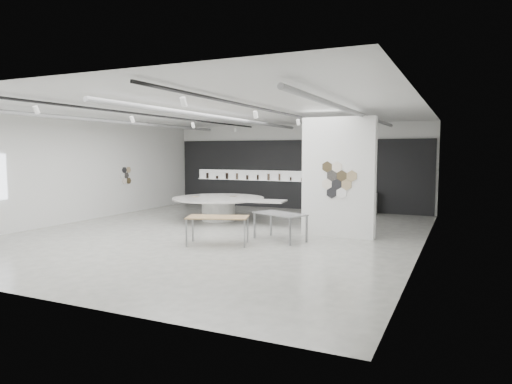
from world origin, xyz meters
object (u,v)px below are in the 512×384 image
at_px(display_island, 220,205).
at_px(sample_table_wood, 218,219).
at_px(kitchen_counter, 357,202).
at_px(partition_column, 338,177).
at_px(sample_table_stone, 280,216).

distance_m(display_island, sample_table_wood, 4.49).
distance_m(sample_table_wood, kitchen_counter, 8.36).
bearing_deg(sample_table_wood, display_island, 118.38).
distance_m(partition_column, display_island, 5.18).
bearing_deg(sample_table_wood, partition_column, 43.69).
height_order(partition_column, kitchen_counter, partition_column).
relative_size(partition_column, sample_table_stone, 2.09).
bearing_deg(sample_table_stone, kitchen_counter, 83.64).
height_order(display_island, sample_table_stone, display_island).
xyz_separation_m(display_island, sample_table_wood, (2.13, -3.95, 0.16)).
relative_size(sample_table_wood, sample_table_stone, 1.08).
bearing_deg(sample_table_wood, sample_table_stone, 44.11).
bearing_deg(kitchen_counter, display_island, -138.55).
xyz_separation_m(partition_column, display_island, (-4.84, 1.37, -1.23)).
xyz_separation_m(sample_table_stone, kitchen_counter, (0.76, 6.80, -0.26)).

